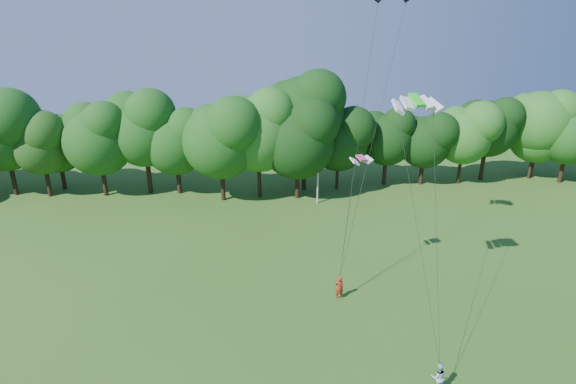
{
  "coord_description": "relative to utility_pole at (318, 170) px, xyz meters",
  "views": [
    {
      "loc": [
        -3.23,
        -15.5,
        18.82
      ],
      "look_at": [
        -1.24,
        13.0,
        8.25
      ],
      "focal_mm": 28.0,
      "sensor_mm": 36.0,
      "label": 1
    }
  ],
  "objects": [
    {
      "name": "kite_pink",
      "position": [
        0.76,
        -16.56,
        6.14
      ],
      "size": [
        1.79,
        1.29,
        0.32
      ],
      "rotation": [
        0.0,
        0.0,
        0.34
      ],
      "color": "#D63B75",
      "rests_on": "ground"
    },
    {
      "name": "kite_flyer_right",
      "position": [
        2.94,
        -28.1,
        -3.03
      ],
      "size": [
        0.88,
        0.71,
        1.7
      ],
      "primitive_type": "imported",
      "rotation": [
        0.0,
        0.0,
        3.06
      ],
      "color": "#AACAEC",
      "rests_on": "ground"
    },
    {
      "name": "utility_pole",
      "position": [
        0.0,
        0.0,
        0.0
      ],
      "size": [
        1.44,
        0.58,
        7.5
      ],
      "rotation": [
        0.0,
        0.0,
        0.34
      ],
      "color": "#AFB0A7",
      "rests_on": "ground"
    },
    {
      "name": "tree_back_center",
      "position": [
        -1.05,
        4.69,
        5.6
      ],
      "size": [
        10.43,
        10.43,
        15.18
      ],
      "color": "black",
      "rests_on": "ground"
    },
    {
      "name": "kite_flyer_left",
      "position": [
        -0.9,
        -18.95,
        -2.98
      ],
      "size": [
        0.68,
        0.47,
        1.79
      ],
      "primitive_type": "imported",
      "rotation": [
        0.0,
        0.0,
        3.2
      ],
      "color": "#AF2716",
      "rests_on": "ground"
    },
    {
      "name": "tree_back_east",
      "position": [
        29.41,
        7.34,
        3.25
      ],
      "size": [
        7.85,
        7.85,
        11.42
      ],
      "color": "#352015",
      "rests_on": "ground"
    },
    {
      "name": "tree_back_west",
      "position": [
        -31.14,
        4.41,
        2.3
      ],
      "size": [
        6.8,
        6.8,
        9.9
      ],
      "color": "black",
      "rests_on": "ground"
    },
    {
      "name": "kite_green",
      "position": [
        3.04,
        -20.26,
        10.76
      ],
      "size": [
        3.13,
        1.75,
        0.7
      ],
      "rotation": [
        0.0,
        0.0,
        0.16
      ],
      "color": "#27E622",
      "rests_on": "ground"
    }
  ]
}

